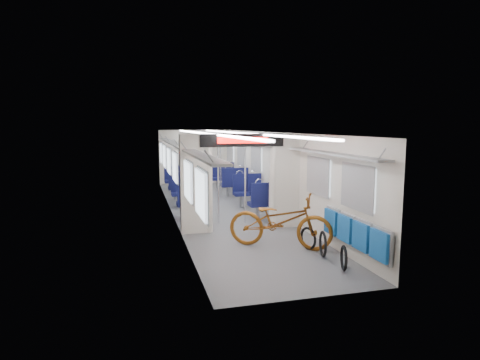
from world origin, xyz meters
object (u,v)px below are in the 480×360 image
Objects in this scene: bike_hoop_c at (308,239)px; stanchion_far_right at (221,167)px; stanchion_near_right at (245,179)px; bicycle at (280,221)px; stanchion_near_left at (218,179)px; flip_bench at (354,232)px; stanchion_far_left at (201,167)px; bike_hoop_a at (344,259)px; seat_bay_near_left at (190,193)px; seat_bay_far_left at (179,180)px; seat_bay_near_right at (256,193)px; seat_bay_far_right at (228,177)px; bike_hoop_b at (323,245)px.

bike_hoop_c is 0.20× the size of stanchion_far_right.
stanchion_near_right reaches higher than bike_hoop_c.
stanchion_near_right is 3.06m from stanchion_far_right.
bicycle is 0.93× the size of stanchion_near_left.
bike_hoop_c is at bearing -83.52° from stanchion_far_right.
bicycle is at bearing 127.87° from flip_bench.
stanchion_near_left is 2.98m from stanchion_far_left.
bike_hoop_a is 0.22× the size of seat_bay_near_left.
stanchion_near_left is 0.68m from stanchion_near_right.
seat_bay_near_left is 1.01× the size of seat_bay_far_left.
bicycle is 5.32m from stanchion_far_right.
flip_bench is 6.80m from stanchion_far_left.
stanchion_near_right is at bearing -90.12° from stanchion_far_right.
stanchion_far_right is at bearing 109.44° from seat_bay_near_right.
stanchion_far_right reaches higher than seat_bay_near_left.
stanchion_near_left and stanchion_far_right have the same top height.
bicycle is at bearing -71.21° from seat_bay_near_left.
stanchion_near_left is at bearing 116.24° from flip_bench.
seat_bay_near_left is 2.86m from seat_bay_far_left.
bike_hoop_c is 7.29m from seat_bay_far_right.
seat_bay_far_left is at bearing 90.00° from seat_bay_near_left.
bike_hoop_a is 0.77m from bike_hoop_b.
seat_bay_near_right reaches higher than bike_hoop_b.
stanchion_far_right is (-0.12, 5.28, 0.59)m from bicycle.
bike_hoop_b is 4.17m from seat_bay_near_right.
seat_bay_near_right is at bearing -14.95° from seat_bay_near_left.
stanchion_near_right is (0.67, -0.11, 0.00)m from stanchion_near_left.
stanchion_near_right is at bearing 107.42° from flip_bench.
bike_hoop_a is 4.94m from seat_bay_near_right.
seat_bay_near_left is (-2.29, 5.14, -0.04)m from flip_bench.
bike_hoop_a is (0.61, -1.52, -0.36)m from bicycle.
seat_bay_far_left is (-1.33, 6.77, -0.02)m from bicycle.
bicycle is at bearing -78.89° from seat_bay_far_left.
stanchion_near_right is (-0.13, 2.23, 0.59)m from bicycle.
seat_bay_far_right is (1.87, 0.24, 0.02)m from seat_bay_far_left.
stanchion_far_left reaches higher than seat_bay_far_left.
seat_bay_far_right is (0.54, 7.01, -0.00)m from bicycle.
flip_bench is 4.02m from stanchion_near_left.
bike_hoop_a is at bearing -78.84° from stanchion_near_right.
flip_bench is at bearing -111.40° from bicycle.
bike_hoop_b is 0.22× the size of stanchion_far_left.
flip_bench is at bearing -84.85° from seat_bay_near_right.
seat_bay_far_right is (-0.42, 8.25, -0.02)m from flip_bench.
seat_bay_near_right reaches higher than bike_hoop_c.
seat_bay_near_left is 0.89× the size of stanchion_near_left.
seat_bay_far_left is 1.68m from stanchion_far_left.
seat_bay_far_left reaches higher than bike_hoop_b.
bicycle is at bearing -88.69° from stanchion_far_right.
stanchion_near_left is at bearing 170.85° from stanchion_near_right.
bicycle is at bearing 128.79° from bike_hoop_b.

